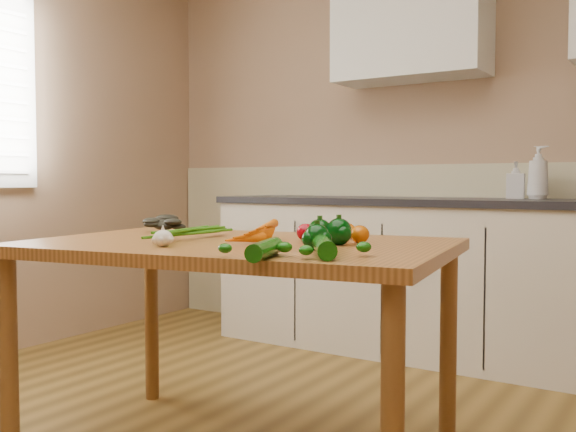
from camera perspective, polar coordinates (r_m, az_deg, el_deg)
The scene contains 17 objects.
room at distance 2.04m, azimuth -10.07°, elevation 10.24°, with size 4.04×5.04×2.64m.
counter_run at distance 3.72m, azimuth 14.35°, elevation -5.30°, with size 2.84×0.64×1.14m.
upper_cabinets at distance 3.85m, azimuth 19.74°, elevation 17.28°, with size 2.15×0.35×0.70m.
table at distance 2.28m, azimuth -4.48°, elevation -4.43°, with size 1.59×1.15×0.78m.
soap_bottle_a at distance 3.67m, azimuth 21.34°, elevation 3.62°, with size 0.11×0.11×0.28m, color silver.
soap_bottle_b at distance 3.72m, azimuth 19.59°, elevation 3.03°, with size 0.09×0.09×0.20m, color silver.
carrot_bunch at distance 2.28m, azimuth -4.51°, elevation -1.32°, with size 0.27×0.21×0.07m, color orange, non-canonical shape.
leafy_greens at distance 2.72m, azimuth -10.73°, elevation -0.33°, with size 0.21×0.19×0.10m, color black, non-canonical shape.
garlic_bulb at distance 2.11m, azimuth -11.05°, elevation -1.96°, with size 0.06×0.06×0.05m, color silver.
pepper_a at distance 2.15m, azimuth 2.85°, elevation -1.43°, with size 0.08×0.08×0.08m, color black.
pepper_b at distance 2.14m, azimuth 4.54°, elevation -1.40°, with size 0.09×0.09×0.09m, color black.
pepper_c at distance 1.96m, azimuth 2.59°, elevation -1.91°, with size 0.08×0.08×0.08m, color black.
tomato_a at distance 2.28m, azimuth 1.59°, elevation -1.45°, with size 0.07×0.07×0.06m, color #8E020C.
tomato_b at distance 2.35m, azimuth 5.25°, elevation -1.34°, with size 0.07×0.07×0.06m, color #C15404.
tomato_c at distance 2.20m, azimuth 6.39°, elevation -1.62°, with size 0.07×0.07×0.06m, color #C15404.
zucchini_a at distance 1.80m, azimuth 3.24°, elevation -2.77°, with size 0.05×0.05×0.22m, color #0B4A07.
zucchini_b at distance 1.76m, azimuth -2.06°, elevation -2.97°, with size 0.05×0.05×0.23m, color #0B4A07.
Camera 1 is at (1.37, -1.31, 0.99)m, focal length 40.00 mm.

